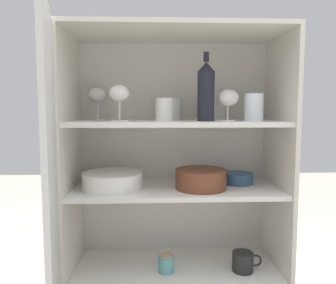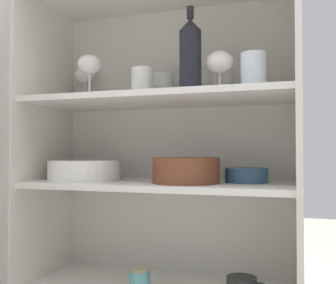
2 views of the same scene
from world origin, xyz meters
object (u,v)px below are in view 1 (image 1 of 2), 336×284
at_px(wine_bottle, 206,91).
at_px(mixing_bowl_large, 201,178).
at_px(coffee_mug_primary, 243,262).
at_px(storage_jar, 166,263).
at_px(plate_stack_white, 113,181).
at_px(serving_bowl_small, 237,178).

distance_m(wine_bottle, mixing_bowl_large, 0.37).
relative_size(coffee_mug_primary, storage_jar, 1.67).
distance_m(plate_stack_white, storage_jar, 0.43).
bearing_deg(storage_jar, plate_stack_white, 170.17).
distance_m(mixing_bowl_large, storage_jar, 0.40).
bearing_deg(mixing_bowl_large, wine_bottle, -19.97).
distance_m(serving_bowl_small, storage_jar, 0.50).
bearing_deg(storage_jar, coffee_mug_primary, -0.87).
bearing_deg(plate_stack_white, coffee_mug_primary, -4.54).
xyz_separation_m(plate_stack_white, mixing_bowl_large, (0.38, -0.01, 0.01)).
distance_m(mixing_bowl_large, coffee_mug_primary, 0.41).
relative_size(plate_stack_white, serving_bowl_small, 1.81).
height_order(serving_bowl_small, storage_jar, serving_bowl_small).
distance_m(wine_bottle, plate_stack_white, 0.55).
bearing_deg(mixing_bowl_large, plate_stack_white, 178.08).
height_order(plate_stack_white, coffee_mug_primary, plate_stack_white).
height_order(plate_stack_white, mixing_bowl_large, mixing_bowl_large).
height_order(plate_stack_white, storage_jar, plate_stack_white).
bearing_deg(coffee_mug_primary, wine_bottle, 171.21).
bearing_deg(wine_bottle, plate_stack_white, 177.27).
xyz_separation_m(mixing_bowl_large, serving_bowl_small, (0.18, 0.09, -0.02)).
bearing_deg(serving_bowl_small, wine_bottle, -149.11).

